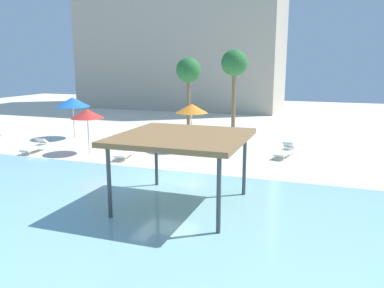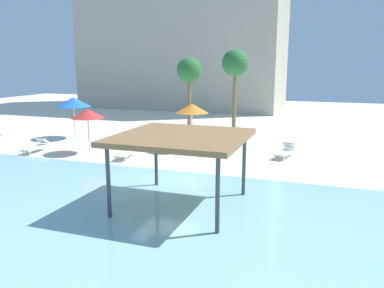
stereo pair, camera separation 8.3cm
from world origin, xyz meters
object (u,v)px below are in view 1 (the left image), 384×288
shade_pavilion (182,139)px  beach_umbrella_orange_3 (192,108)px  palm_tree_2 (188,71)px  lounge_chair_4 (36,146)px  beach_umbrella_red_1 (87,114)px  beach_umbrella_blue_2 (73,102)px  palm_tree_3 (234,65)px  lounge_chair_3 (126,152)px  lounge_chair_2 (285,151)px

shade_pavilion → beach_umbrella_orange_3: size_ratio=1.61×
beach_umbrella_orange_3 → palm_tree_2: 7.67m
lounge_chair_4 → beach_umbrella_red_1: bearing=101.6°
shade_pavilion → lounge_chair_4: bearing=154.3°
palm_tree_2 → beach_umbrella_blue_2: bearing=-135.7°
shade_pavilion → palm_tree_3: bearing=96.5°
beach_umbrella_orange_3 → palm_tree_2: size_ratio=0.50×
lounge_chair_3 → palm_tree_3: bearing=148.1°
lounge_chair_3 → shade_pavilion: bearing=33.3°
shade_pavilion → lounge_chair_4: size_ratio=2.29×
lounge_chair_4 → palm_tree_3: palm_tree_3 is taller
lounge_chair_3 → palm_tree_3: (3.78, 9.35, 4.66)m
beach_umbrella_red_1 → lounge_chair_4: size_ratio=1.31×
beach_umbrella_blue_2 → lounge_chair_2: bearing=-3.4°
palm_tree_2 → palm_tree_3: palm_tree_3 is taller
beach_umbrella_orange_3 → lounge_chair_4: size_ratio=1.42×
beach_umbrella_orange_3 → palm_tree_3: bearing=80.5°
beach_umbrella_blue_2 → lounge_chair_3: size_ratio=1.43×
lounge_chair_3 → lounge_chair_4: bearing=-94.6°
beach_umbrella_blue_2 → beach_umbrella_orange_3: size_ratio=1.02×
shade_pavilion → lounge_chair_2: (2.71, 8.95, -2.14)m
lounge_chair_4 → palm_tree_3: (9.43, 9.87, 4.66)m
beach_umbrella_orange_3 → palm_tree_3: palm_tree_3 is taller
shade_pavilion → lounge_chair_2: size_ratio=2.23×
beach_umbrella_orange_3 → beach_umbrella_red_1: bearing=-152.7°
shade_pavilion → beach_umbrella_blue_2: 15.27m
beach_umbrella_red_1 → palm_tree_3: bearing=54.8°
shade_pavilion → palm_tree_3: size_ratio=0.73×
beach_umbrella_orange_3 → palm_tree_2: bearing=111.3°
beach_umbrella_blue_2 → lounge_chair_4: beach_umbrella_blue_2 is taller
palm_tree_2 → beach_umbrella_red_1: bearing=-105.3°
beach_umbrella_red_1 → palm_tree_3: (6.38, 9.03, 2.71)m
beach_umbrella_blue_2 → palm_tree_3: size_ratio=0.46×
lounge_chair_2 → lounge_chair_3: same height
beach_umbrella_orange_3 → lounge_chair_3: size_ratio=1.40×
lounge_chair_2 → shade_pavilion: bearing=-3.8°
lounge_chair_2 → lounge_chair_4: size_ratio=1.03×
lounge_chair_2 → lounge_chair_4: same height
beach_umbrella_blue_2 → palm_tree_2: (6.23, 6.07, 1.99)m
lounge_chair_3 → palm_tree_2: size_ratio=0.36×
beach_umbrella_blue_2 → palm_tree_3: (9.97, 5.45, 2.50)m
palm_tree_3 → lounge_chair_4: bearing=-133.7°
lounge_chair_3 → palm_tree_3: size_ratio=0.32×
lounge_chair_3 → beach_umbrella_red_1: bearing=-107.0°
beach_umbrella_red_1 → beach_umbrella_orange_3: (5.33, 2.75, 0.21)m
palm_tree_2 → lounge_chair_2: bearing=-40.2°
beach_umbrella_red_1 → lounge_chair_2: bearing=14.2°
lounge_chair_3 → palm_tree_2: 10.80m
beach_umbrella_blue_2 → lounge_chair_2: beach_umbrella_blue_2 is taller
beach_umbrella_red_1 → palm_tree_2: 10.25m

